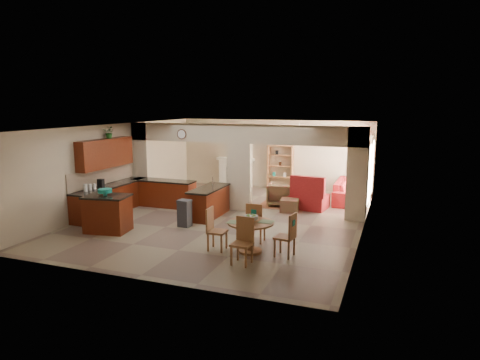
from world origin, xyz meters
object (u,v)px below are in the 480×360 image
(kitchen_island, at_px, (108,213))
(sofa, at_px, (351,191))
(dining_table, at_px, (251,232))
(armchair, at_px, (280,194))

(kitchen_island, relative_size, sofa, 0.49)
(kitchen_island, xyz_separation_m, sofa, (5.84, 6.07, -0.13))
(kitchen_island, relative_size, dining_table, 1.18)
(kitchen_island, xyz_separation_m, dining_table, (4.20, -0.23, -0.01))
(dining_table, distance_m, sofa, 6.51)
(kitchen_island, distance_m, sofa, 8.42)
(kitchen_island, height_order, armchair, kitchen_island)
(dining_table, bearing_deg, kitchen_island, 176.91)
(dining_table, bearing_deg, sofa, 75.36)
(dining_table, height_order, armchair, armchair)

